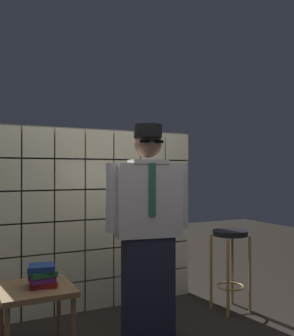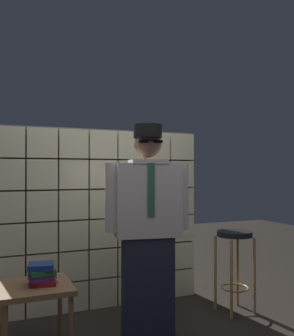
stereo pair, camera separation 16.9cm
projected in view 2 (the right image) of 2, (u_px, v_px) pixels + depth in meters
name	position (u px, v px, depth m)	size (l,w,h in m)	color
glass_block_wall	(102.00, 218.00, 3.81)	(2.12, 0.10, 1.82)	beige
standing_person	(148.00, 228.00, 3.04)	(0.70, 0.34, 1.74)	#1E2333
bar_stool	(235.00, 252.00, 3.65)	(0.34, 0.34, 0.78)	black
side_table	(35.00, 294.00, 2.80)	(0.52, 0.52, 0.52)	brown
book_stack	(42.00, 274.00, 2.80)	(0.24, 0.22, 0.16)	maroon
coffee_mug	(50.00, 278.00, 2.80)	(0.13, 0.08, 0.09)	silver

